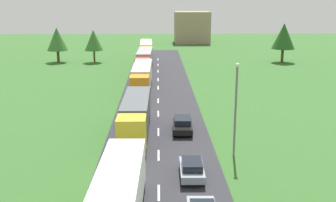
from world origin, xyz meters
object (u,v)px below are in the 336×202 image
(lamppost_second, at_px, (236,105))
(truck_fifth, at_px, (146,49))
(truck_fourth, at_px, (144,60))
(truck_second, at_px, (136,116))
(tree_birch, at_px, (94,40))
(tree_oak, at_px, (57,39))
(truck_third, at_px, (142,77))
(car_fourth, at_px, (182,124))
(tree_maple, at_px, (284,36))
(distant_building, at_px, (192,27))
(car_third, at_px, (192,168))

(lamppost_second, bearing_deg, truck_fifth, 99.07)
(truck_fourth, distance_m, lamppost_second, 41.14)
(truck_second, height_order, tree_birch, tree_birch)
(lamppost_second, relative_size, tree_oak, 1.13)
(tree_oak, height_order, tree_birch, tree_oak)
(truck_third, distance_m, car_fourth, 18.27)
(truck_second, relative_size, tree_maple, 1.59)
(car_fourth, bearing_deg, tree_maple, 62.22)
(truck_second, bearing_deg, distant_building, 81.61)
(tree_birch, height_order, distant_building, distant_building)
(lamppost_second, xyz_separation_m, tree_birch, (-19.56, 51.19, 0.06))
(truck_fifth, bearing_deg, tree_maple, -12.25)
(truck_fourth, xyz_separation_m, car_third, (4.90, -44.52, -1.40))
(truck_fifth, distance_m, tree_oak, 18.87)
(truck_fifth, height_order, car_fourth, truck_fifth)
(truck_fifth, relative_size, distant_building, 1.42)
(truck_second, xyz_separation_m, car_fourth, (4.62, 1.28, -1.34))
(tree_oak, height_order, tree_maple, tree_maple)
(car_fourth, xyz_separation_m, distant_building, (7.52, 80.99, 3.64))
(car_fourth, height_order, tree_maple, tree_maple)
(truck_fifth, xyz_separation_m, tree_oak, (-18.03, -4.90, 2.65))
(distant_building, bearing_deg, truck_third, -100.91)
(truck_fifth, xyz_separation_m, car_fourth, (4.98, -50.18, -1.28))
(truck_fifth, distance_m, car_fourth, 50.44)
(truck_third, distance_m, truck_fifth, 32.58)
(car_third, distance_m, tree_birch, 57.87)
(truck_third, distance_m, tree_birch, 29.40)
(distant_building, bearing_deg, truck_second, -98.39)
(truck_third, distance_m, tree_oak, 33.28)
(car_fourth, height_order, tree_birch, tree_birch)
(truck_fourth, distance_m, car_third, 44.81)
(truck_third, distance_m, lamppost_second, 25.61)
(truck_third, bearing_deg, car_third, -80.47)
(car_third, bearing_deg, truck_fourth, 96.28)
(truck_third, height_order, distant_building, distant_building)
(car_third, bearing_deg, tree_maple, 67.11)
(car_fourth, distance_m, tree_birch, 47.59)
(truck_third, bearing_deg, truck_second, -89.75)
(car_third, xyz_separation_m, car_fourth, (-0.06, 10.77, 0.02))
(lamppost_second, bearing_deg, car_fourth, 122.49)
(truck_second, xyz_separation_m, distant_building, (12.14, 82.27, 2.30))
(car_third, bearing_deg, distant_building, 85.35)
(car_third, bearing_deg, truck_second, 116.25)
(car_fourth, height_order, lamppost_second, lamppost_second)
(truck_second, bearing_deg, tree_oak, 111.55)
(car_third, height_order, tree_maple, tree_maple)
(truck_fifth, bearing_deg, car_fourth, -84.34)
(truck_third, relative_size, truck_fourth, 1.06)
(truck_fourth, distance_m, truck_fifth, 16.43)
(truck_second, height_order, truck_fifth, truck_second)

